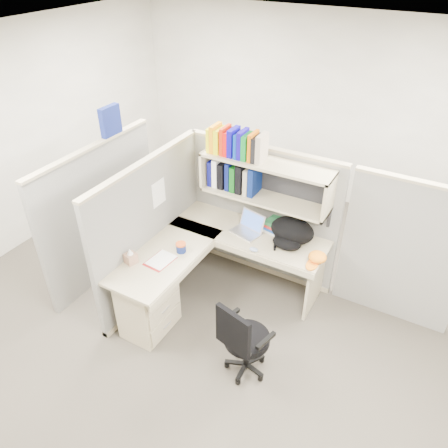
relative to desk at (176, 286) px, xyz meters
The scene contains 14 objects.
ground 0.66m from the desk, 35.01° to the left, with size 6.00×6.00×0.00m, color #322E27.
room_shell 1.28m from the desk, 35.01° to the left, with size 6.00×6.00×6.00m.
cubicle 0.88m from the desk, 86.86° to the left, with size 3.79×1.84×1.95m.
desk is the anchor object (origin of this frame).
laptop 1.00m from the desk, 65.48° to the left, with size 0.32×0.32×0.23m, color silver, non-canonical shape.
backpack 1.31m from the desk, 45.21° to the left, with size 0.47×0.36×0.28m, color black, non-canonical shape.
orange_cap 1.48m from the desk, 31.51° to the left, with size 0.18×0.21×0.10m, color orange, non-canonical shape.
snack_canister 0.41m from the desk, 103.66° to the left, with size 0.11×0.11×0.10m.
tissue_box 0.57m from the desk, 154.45° to the right, with size 0.11×0.11×0.17m, color #A97A5F, non-canonical shape.
mouse 0.89m from the desk, 44.49° to the left, with size 0.10×0.06×0.04m, color #8093B6.
paper_cup 1.13m from the desk, 65.75° to the left, with size 0.07×0.07×0.10m, color white.
book_stack 1.28m from the desk, 59.72° to the left, with size 0.18×0.25×0.12m, color gray, non-canonical shape.
loose_paper 0.33m from the desk, behind, with size 0.21×0.28×0.00m, color white, non-canonical shape.
task_chair 1.00m from the desk, 17.06° to the right, with size 0.50×0.46×0.88m.
Camera 1 is at (1.69, -2.99, 3.49)m, focal length 35.00 mm.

